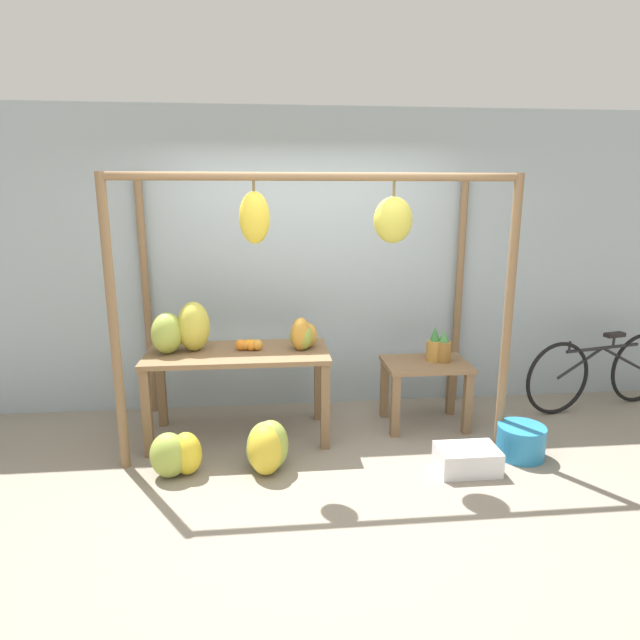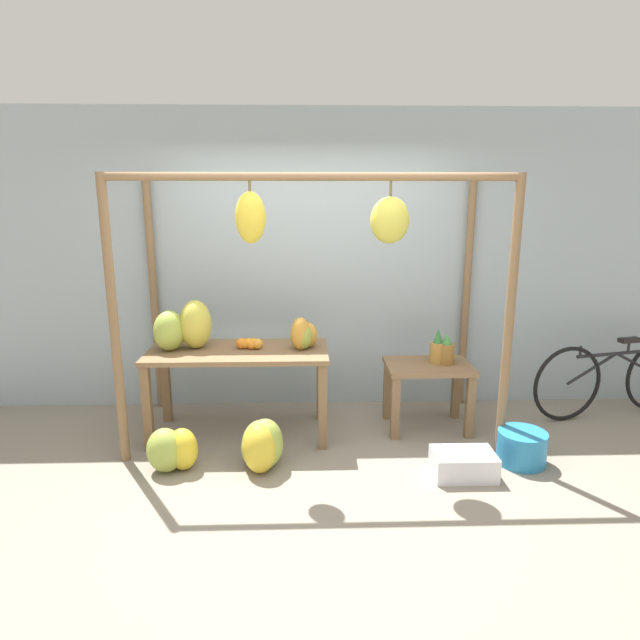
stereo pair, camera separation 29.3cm
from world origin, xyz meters
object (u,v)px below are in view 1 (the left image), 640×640
at_px(banana_pile_on_table, 182,329).
at_px(banana_pile_ground_left, 176,454).
at_px(pineapple_cluster, 438,347).
at_px(parked_bicycle, 600,371).
at_px(banana_pile_ground_right, 266,447).
at_px(papaya_pile, 303,335).
at_px(fruit_crate_white, 467,459).
at_px(orange_pile, 249,345).
at_px(blue_bucket, 521,441).

bearing_deg(banana_pile_on_table, banana_pile_ground_left, -88.97).
bearing_deg(banana_pile_ground_left, banana_pile_on_table, 91.03).
height_order(banana_pile_on_table, pineapple_cluster, banana_pile_on_table).
bearing_deg(parked_bicycle, pineapple_cluster, -173.73).
relative_size(banana_pile_ground_right, parked_bicycle, 0.28).
bearing_deg(parked_bicycle, papaya_pile, -174.19).
distance_m(pineapple_cluster, fruit_crate_white, 1.09).
relative_size(orange_pile, parked_bicycle, 0.14).
distance_m(banana_pile_on_table, blue_bucket, 2.87).
relative_size(banana_pile_on_table, orange_pile, 2.45).
bearing_deg(banana_pile_ground_right, parked_bicycle, 15.97).
distance_m(banana_pile_ground_right, blue_bucket, 2.01).
height_order(banana_pile_ground_right, fruit_crate_white, banana_pile_ground_right).
xyz_separation_m(banana_pile_ground_left, parked_bicycle, (3.87, 0.93, 0.20)).
bearing_deg(pineapple_cluster, blue_bucket, -56.35).
distance_m(pineapple_cluster, papaya_pile, 1.23).
xyz_separation_m(banana_pile_on_table, pineapple_cluster, (2.20, 0.09, -0.24)).
distance_m(orange_pile, fruit_crate_white, 1.95).
distance_m(banana_pile_on_table, banana_pile_ground_right, 1.20).
height_order(orange_pile, blue_bucket, orange_pile).
bearing_deg(parked_bicycle, blue_bucket, -143.48).
height_order(pineapple_cluster, parked_bicycle, pineapple_cluster).
distance_m(orange_pile, pineapple_cluster, 1.67).
bearing_deg(papaya_pile, orange_pile, 178.34).
bearing_deg(blue_bucket, fruit_crate_white, -160.14).
relative_size(banana_pile_ground_left, fruit_crate_white, 1.00).
height_order(orange_pile, papaya_pile, papaya_pile).
relative_size(pineapple_cluster, banana_pile_ground_right, 0.69).
bearing_deg(banana_pile_ground_right, blue_bucket, 0.71).
distance_m(banana_pile_on_table, banana_pile_ground_left, 1.02).
bearing_deg(papaya_pile, parked_bicycle, 5.81).
bearing_deg(orange_pile, parked_bicycle, 4.81).
bearing_deg(banana_pile_ground_right, pineapple_cluster, 25.60).
xyz_separation_m(parked_bicycle, papaya_pile, (-2.89, -0.29, 0.51)).
relative_size(pineapple_cluster, banana_pile_ground_left, 0.70).
height_order(banana_pile_ground_right, papaya_pile, papaya_pile).
xyz_separation_m(fruit_crate_white, parked_bicycle, (1.71, 1.08, 0.28)).
bearing_deg(pineapple_cluster, banana_pile_on_table, -177.61).
bearing_deg(parked_bicycle, banana_pile_ground_right, -164.03).
distance_m(fruit_crate_white, blue_bucket, 0.54).
relative_size(orange_pile, papaya_pile, 0.79).
distance_m(banana_pile_ground_left, papaya_pile, 1.37).
bearing_deg(pineapple_cluster, banana_pile_ground_left, -161.28).
height_order(banana_pile_on_table, orange_pile, banana_pile_on_table).
height_order(pineapple_cluster, banana_pile_ground_right, pineapple_cluster).
relative_size(pineapple_cluster, fruit_crate_white, 0.70).
bearing_deg(fruit_crate_white, parked_bicycle, 32.16).
relative_size(parked_bicycle, papaya_pile, 5.76).
relative_size(banana_pile_ground_left, papaya_pile, 1.55).
bearing_deg(orange_pile, pineapple_cluster, 3.33).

